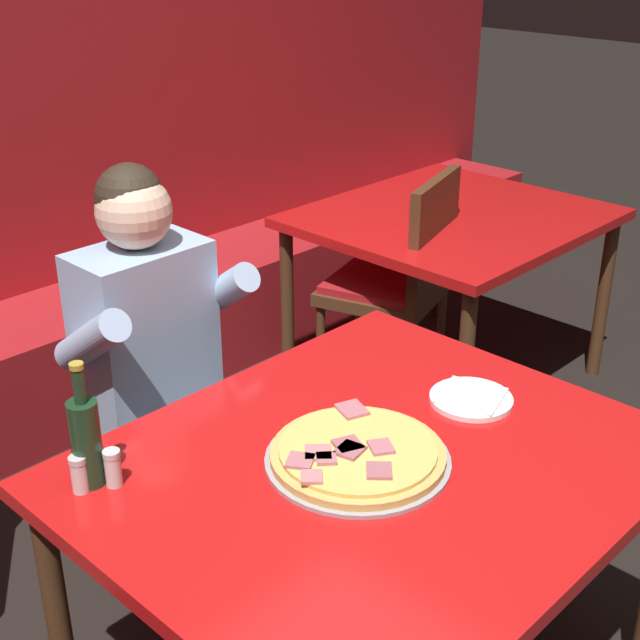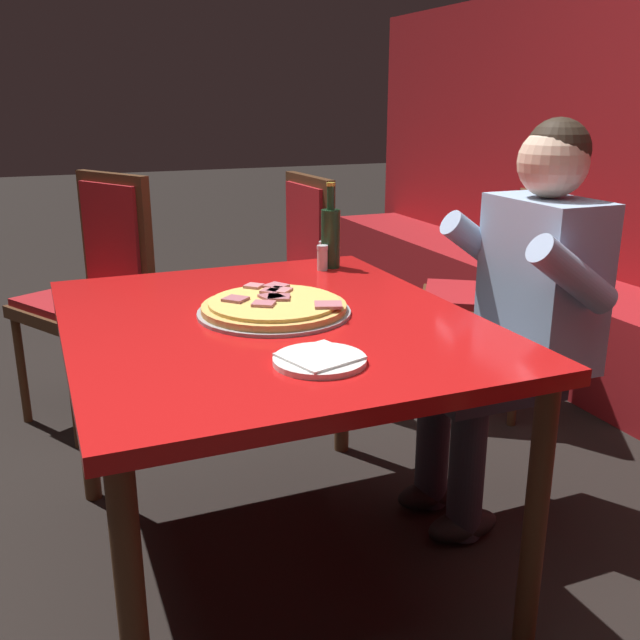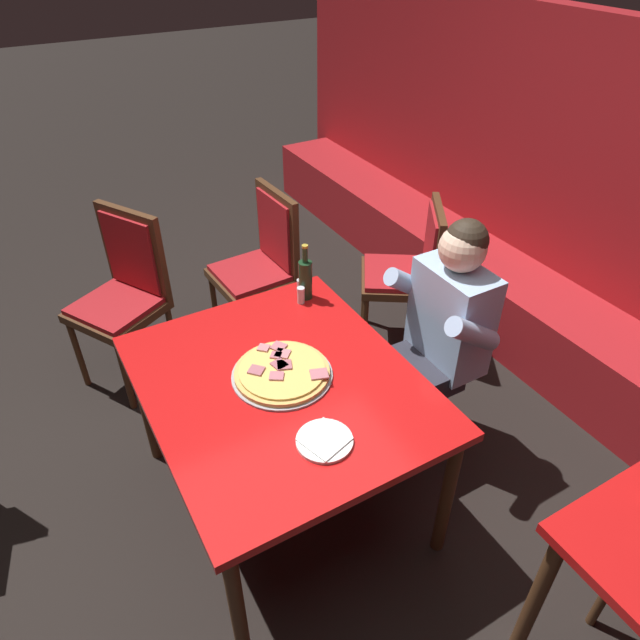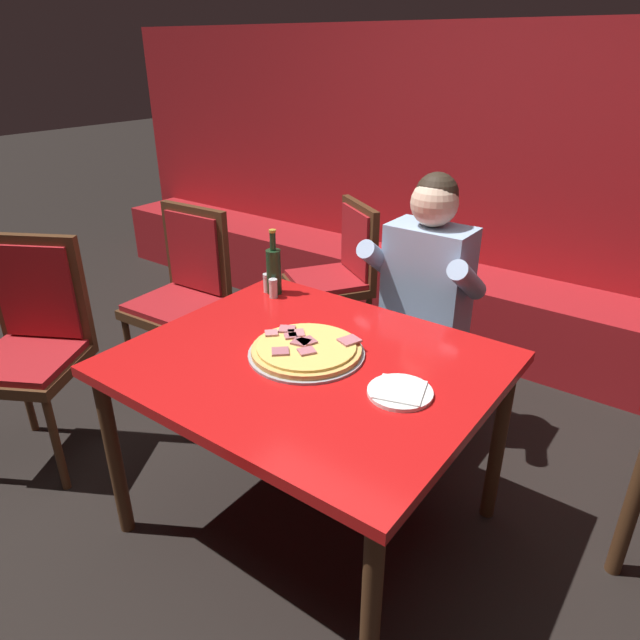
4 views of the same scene
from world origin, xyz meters
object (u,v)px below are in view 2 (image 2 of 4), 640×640
at_px(shaker_oregano, 322,259).
at_px(diner_seated_blue_shirt, 517,308).
at_px(shaker_red_pepper_flakes, 324,255).
at_px(main_dining_table, 270,344).
at_px(plate_white_paper, 320,359).
at_px(dining_chair_near_right, 491,285).
at_px(dining_chair_near_left, 96,280).
at_px(dining_chair_by_booth, 286,271).
at_px(pizza, 274,307).
at_px(beer_bottle, 331,236).

distance_m(shaker_oregano, diner_seated_blue_shirt, 0.67).
bearing_deg(shaker_red_pepper_flakes, diner_seated_blue_shirt, 38.45).
distance_m(main_dining_table, plate_white_paper, 0.38).
xyz_separation_m(dining_chair_near_right, dining_chair_near_left, (-0.56, -1.58, 0.04)).
bearing_deg(dining_chair_by_booth, shaker_red_pepper_flakes, -8.31).
height_order(diner_seated_blue_shirt, dining_chair_by_booth, diner_seated_blue_shirt).
distance_m(shaker_oregano, dining_chair_near_right, 0.96).
bearing_deg(dining_chair_near_left, pizza, 16.20).
bearing_deg(beer_bottle, shaker_red_pepper_flakes, -161.40).
height_order(plate_white_paper, shaker_oregano, shaker_oregano).
distance_m(main_dining_table, diner_seated_blue_shirt, 0.80).
bearing_deg(beer_bottle, dining_chair_near_left, -137.64).
bearing_deg(shaker_red_pepper_flakes, shaker_oregano, -27.38).
height_order(main_dining_table, shaker_red_pepper_flakes, shaker_red_pepper_flakes).
height_order(pizza, dining_chair_near_right, dining_chair_near_right).
xyz_separation_m(main_dining_table, shaker_oregano, (-0.45, 0.34, 0.11)).
distance_m(beer_bottle, dining_chair_near_left, 1.11).
bearing_deg(dining_chair_near_left, dining_chair_by_booth, 85.51).
height_order(shaker_red_pepper_flakes, diner_seated_blue_shirt, diner_seated_blue_shirt).
distance_m(beer_bottle, shaker_oregano, 0.09).
relative_size(plate_white_paper, dining_chair_near_left, 0.20).
bearing_deg(dining_chair_near_right, shaker_oregano, -73.54).
bearing_deg(dining_chair_near_left, main_dining_table, 14.94).
bearing_deg(shaker_oregano, dining_chair_near_left, -140.44).
bearing_deg(plate_white_paper, shaker_oregano, 157.25).
distance_m(pizza, dining_chair_near_right, 1.41).
height_order(plate_white_paper, diner_seated_blue_shirt, diner_seated_blue_shirt).
relative_size(beer_bottle, dining_chair_near_right, 0.31).
bearing_deg(diner_seated_blue_shirt, pizza, -93.32).
relative_size(beer_bottle, diner_seated_blue_shirt, 0.23).
height_order(main_dining_table, pizza, pizza).
distance_m(pizza, plate_white_paper, 0.40).
height_order(pizza, shaker_oregano, shaker_oregano).
height_order(beer_bottle, shaker_red_pepper_flakes, beer_bottle).
height_order(pizza, dining_chair_by_booth, dining_chair_by_booth).
bearing_deg(dining_chair_near_right, pizza, -60.28).
distance_m(shaker_oregano, dining_chair_by_booth, 0.81).
bearing_deg(shaker_red_pepper_flakes, main_dining_table, -35.84).
xyz_separation_m(beer_bottle, dining_chair_near_right, (-0.23, 0.85, -0.32)).
height_order(pizza, shaker_red_pepper_flakes, shaker_red_pepper_flakes).
bearing_deg(dining_chair_near_left, shaker_oregano, 39.56).
xyz_separation_m(dining_chair_by_booth, dining_chair_near_right, (0.50, 0.76, -0.02)).
bearing_deg(diner_seated_blue_shirt, dining_chair_near_right, 149.35).
bearing_deg(dining_chair_near_right, diner_seated_blue_shirt, -30.65).
height_order(pizza, beer_bottle, beer_bottle).
bearing_deg(plate_white_paper, pizza, 175.96).
distance_m(plate_white_paper, dining_chair_near_left, 1.70).
relative_size(plate_white_paper, shaker_oregano, 2.44).
height_order(main_dining_table, dining_chair_near_left, dining_chair_near_left).
distance_m(pizza, dining_chair_near_left, 1.32).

